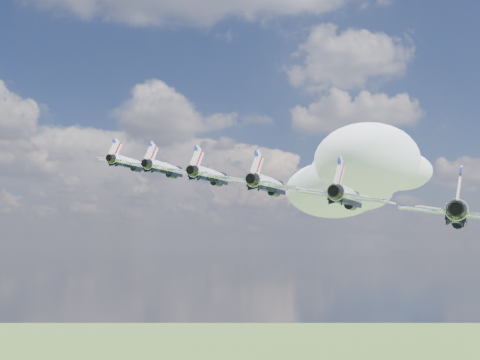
# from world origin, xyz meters

# --- Properties ---
(cloud_far) EXTENTS (69.92, 54.94, 27.47)m
(cloud_far) POSITION_xyz_m (37.73, 187.27, 178.62)
(cloud_far) COLOR white
(jet_0) EXTENTS (14.79, 17.32, 5.83)m
(jet_0) POSITION_xyz_m (-34.10, 18.37, 160.52)
(jet_0) COLOR silver
(jet_1) EXTENTS (14.79, 17.32, 5.83)m
(jet_1) POSITION_xyz_m (-25.24, 8.91, 158.02)
(jet_1) COLOR white
(jet_2) EXTENTS (14.79, 17.32, 5.83)m
(jet_2) POSITION_xyz_m (-16.38, -0.55, 155.53)
(jet_2) COLOR white
(jet_3) EXTENTS (14.79, 17.32, 5.83)m
(jet_3) POSITION_xyz_m (-7.52, -10.02, 153.03)
(jet_3) COLOR silver
(jet_4) EXTENTS (14.79, 17.32, 5.83)m
(jet_4) POSITION_xyz_m (1.34, -19.48, 150.53)
(jet_4) COLOR white
(jet_5) EXTENTS (14.79, 17.32, 5.83)m
(jet_5) POSITION_xyz_m (10.20, -28.94, 148.03)
(jet_5) COLOR white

